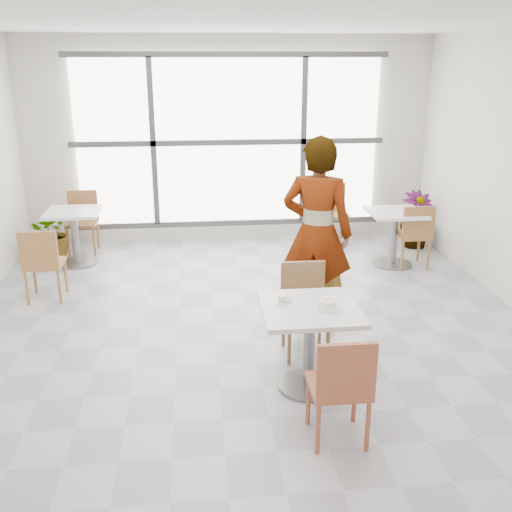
{
  "coord_description": "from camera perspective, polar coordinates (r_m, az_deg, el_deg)",
  "views": [
    {
      "loc": [
        -0.53,
        -5.27,
        2.7
      ],
      "look_at": [
        0.0,
        -0.3,
        1.0
      ],
      "focal_mm": 41.39,
      "sensor_mm": 36.0,
      "label": 1
    }
  ],
  "objects": [
    {
      "name": "bg_table_left",
      "position": [
        8.28,
        -17.13,
        2.44
      ],
      "size": [
        0.7,
        0.7,
        0.75
      ],
      "color": "silver",
      "rests_on": "ground"
    },
    {
      "name": "person",
      "position": [
        6.04,
        5.92,
        2.21
      ],
      "size": [
        0.85,
        0.71,
        1.98
      ],
      "primitive_type": "imported",
      "rotation": [
        0.0,
        0.0,
        2.75
      ],
      "color": "black",
      "rests_on": "ground"
    },
    {
      "name": "ceiling",
      "position": [
        5.31,
        -0.37,
        22.02
      ],
      "size": [
        7.0,
        7.0,
        0.0
      ],
      "primitive_type": "plane",
      "rotation": [
        3.14,
        0.0,
        0.0
      ],
      "color": "white",
      "rests_on": "ground"
    },
    {
      "name": "bg_chair_left_near",
      "position": [
        7.11,
        -19.96,
        -0.4
      ],
      "size": [
        0.42,
        0.42,
        0.87
      ],
      "rotation": [
        0.0,
        0.0,
        3.14
      ],
      "color": "#A46F3C",
      "rests_on": "ground"
    },
    {
      "name": "coffee_cup",
      "position": [
        4.92,
        2.62,
        -4.21
      ],
      "size": [
        0.16,
        0.13,
        0.07
      ],
      "color": "silver",
      "rests_on": "main_table"
    },
    {
      "name": "bg_chair_left_far",
      "position": [
        8.85,
        -16.41,
        3.62
      ],
      "size": [
        0.42,
        0.42,
        0.87
      ],
      "color": "#97623A",
      "rests_on": "ground"
    },
    {
      "name": "oatmeal_bowl",
      "position": [
        4.84,
        6.86,
        -4.58
      ],
      "size": [
        0.21,
        0.21,
        0.1
      ],
      "color": "white",
      "rests_on": "main_table"
    },
    {
      "name": "bg_chair_right_near",
      "position": [
        8.05,
        15.09,
        2.26
      ],
      "size": [
        0.42,
        0.42,
        0.87
      ],
      "rotation": [
        0.0,
        0.0,
        3.14
      ],
      "color": "#946135",
      "rests_on": "ground"
    },
    {
      "name": "bg_chair_right_far",
      "position": [
        9.05,
        7.4,
        4.57
      ],
      "size": [
        0.42,
        0.42,
        0.87
      ],
      "color": "olive",
      "rests_on": "ground"
    },
    {
      "name": "chair_near",
      "position": [
        4.31,
        8.26,
        -12.11
      ],
      "size": [
        0.42,
        0.42,
        0.87
      ],
      "rotation": [
        0.0,
        0.0,
        3.14
      ],
      "color": "#A05137",
      "rests_on": "ground"
    },
    {
      "name": "bg_table_right",
      "position": [
        8.1,
        13.24,
        2.42
      ],
      "size": [
        0.7,
        0.7,
        0.75
      ],
      "color": "white",
      "rests_on": "ground"
    },
    {
      "name": "chair_far",
      "position": [
        5.59,
        4.69,
        -4.47
      ],
      "size": [
        0.42,
        0.42,
        0.87
      ],
      "color": "brown",
      "rests_on": "ground"
    },
    {
      "name": "wall_front",
      "position": [
        2.21,
        9.11,
        -14.49
      ],
      "size": [
        6.0,
        0.0,
        6.0
      ],
      "primitive_type": "plane",
      "rotation": [
        -1.57,
        0.0,
        0.0
      ],
      "color": "silver",
      "rests_on": "ground"
    },
    {
      "name": "window",
      "position": [
        8.81,
        -2.62,
        10.93
      ],
      "size": [
        4.6,
        0.07,
        2.52
      ],
      "color": "white",
      "rests_on": "ground"
    },
    {
      "name": "floor",
      "position": [
        5.95,
        -0.31,
        -8.22
      ],
      "size": [
        7.0,
        7.0,
        0.0
      ],
      "primitive_type": "plane",
      "color": "#9E9EA5",
      "rests_on": "ground"
    },
    {
      "name": "plant_right",
      "position": [
        9.01,
        15.17,
        3.42
      ],
      "size": [
        0.5,
        0.5,
        0.82
      ],
      "primitive_type": "imported",
      "rotation": [
        0.0,
        0.0,
        0.1
      ],
      "color": "#3F7135",
      "rests_on": "ground"
    },
    {
      "name": "plant_left",
      "position": [
        8.75,
        -18.84,
        2.22
      ],
      "size": [
        0.8,
        0.74,
        0.71
      ],
      "primitive_type": "imported",
      "rotation": [
        0.0,
        0.0,
        0.35
      ],
      "color": "#568B4E",
      "rests_on": "ground"
    },
    {
      "name": "wall_back",
      "position": [
        8.87,
        -2.64,
        10.99
      ],
      "size": [
        6.0,
        0.0,
        6.0
      ],
      "primitive_type": "plane",
      "rotation": [
        1.57,
        0.0,
        0.0
      ],
      "color": "silver",
      "rests_on": "ground"
    },
    {
      "name": "main_table",
      "position": [
        4.97,
        5.19,
        -7.31
      ],
      "size": [
        0.8,
        0.8,
        0.75
      ],
      "color": "silver",
      "rests_on": "ground"
    }
  ]
}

